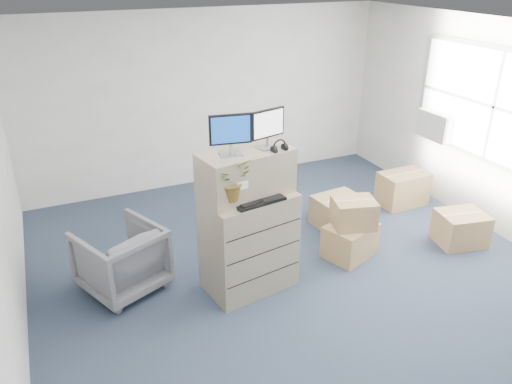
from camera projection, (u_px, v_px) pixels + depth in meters
ground at (312, 290)px, 5.73m from camera, size 7.00×7.00×0.00m
wall_back at (207, 99)px, 8.03m from camera, size 6.00×0.02×2.80m
window at (496, 107)px, 6.51m from camera, size 0.07×2.72×1.52m
ac_unit at (436, 125)px, 7.43m from camera, size 0.24×0.60×0.40m
filing_cabinet_lower at (249, 242)px, 5.58m from camera, size 1.07×0.76×1.15m
filing_cabinet_upper at (246, 173)px, 5.27m from camera, size 1.06×0.65×0.49m
monitor_left at (231, 132)px, 4.97m from camera, size 0.43×0.20×0.43m
monitor_right at (268, 126)px, 5.17m from camera, size 0.42×0.21×0.42m
headphones at (279, 147)px, 5.16m from camera, size 0.17×0.05×0.17m
keyboard at (258, 201)px, 5.20m from camera, size 0.59×0.31×0.03m
mouse at (278, 189)px, 5.46m from camera, size 0.12×0.09×0.04m
water_bottle at (251, 182)px, 5.34m from camera, size 0.07×0.07×0.26m
phone_dock at (246, 190)px, 5.35m from camera, size 0.08×0.07×0.15m
external_drive at (271, 183)px, 5.56m from camera, size 0.23×0.19×0.06m
tissue_box at (269, 176)px, 5.54m from camera, size 0.27×0.17×0.09m
potted_plant at (230, 184)px, 5.01m from camera, size 0.45×0.49×0.43m
office_chair at (121, 256)px, 5.60m from camera, size 1.07×1.04×0.85m
cardboard_boxes at (384, 214)px, 6.87m from camera, size 2.30×1.79×0.78m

